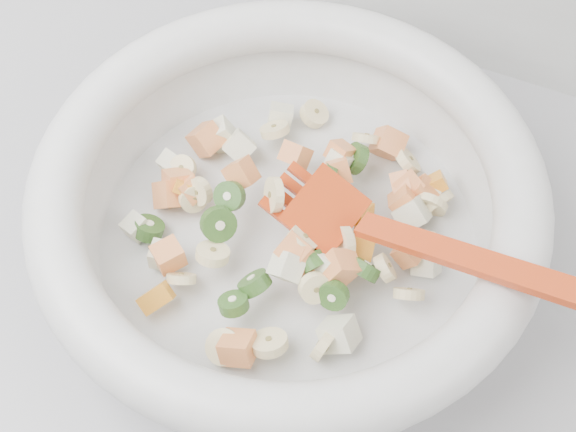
% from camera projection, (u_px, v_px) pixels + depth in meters
% --- Properties ---
extents(counter, '(2.00, 0.60, 0.90)m').
position_uv_depth(counter, '(244.00, 421.00, 1.04)').
color(counter, '#97969B').
rests_on(counter, ground).
extents(mixing_bowl, '(0.44, 0.39, 0.14)m').
position_uv_depth(mixing_bowl, '(289.00, 208.00, 0.61)').
color(mixing_bowl, silver).
rests_on(mixing_bowl, counter).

